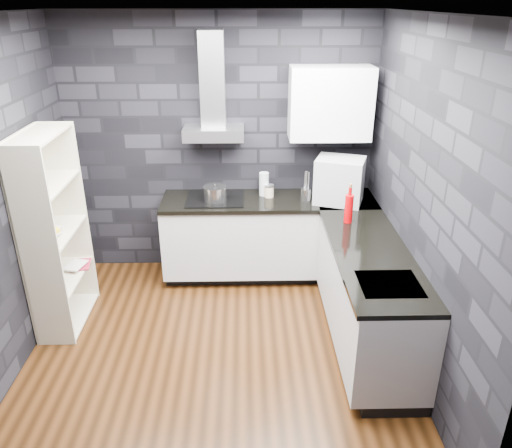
{
  "coord_description": "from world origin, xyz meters",
  "views": [
    {
      "loc": [
        0.26,
        -3.49,
        2.78
      ],
      "look_at": [
        0.35,
        0.45,
        1.0
      ],
      "focal_mm": 35.0,
      "sensor_mm": 36.0,
      "label": 1
    }
  ],
  "objects_px": {
    "appliance_garage": "(339,181)",
    "pot": "(215,194)",
    "storage_jar": "(269,192)",
    "bookshelf": "(55,233)",
    "glass_vase": "(264,184)",
    "fruit_bowl": "(52,232)",
    "red_bottle": "(349,209)",
    "utensil_crock": "(306,195)"
  },
  "relations": [
    {
      "from": "glass_vase",
      "to": "appliance_garage",
      "type": "bearing_deg",
      "value": -15.53
    },
    {
      "from": "fruit_bowl",
      "to": "pot",
      "type": "bearing_deg",
      "value": 29.77
    },
    {
      "from": "glass_vase",
      "to": "utensil_crock",
      "type": "relative_size",
      "value": 1.81
    },
    {
      "from": "storage_jar",
      "to": "utensil_crock",
      "type": "bearing_deg",
      "value": -19.86
    },
    {
      "from": "appliance_garage",
      "to": "storage_jar",
      "type": "bearing_deg",
      "value": -173.25
    },
    {
      "from": "red_bottle",
      "to": "fruit_bowl",
      "type": "height_order",
      "value": "red_bottle"
    },
    {
      "from": "utensil_crock",
      "to": "bookshelf",
      "type": "distance_m",
      "value": 2.4
    },
    {
      "from": "fruit_bowl",
      "to": "red_bottle",
      "type": "bearing_deg",
      "value": 5.27
    },
    {
      "from": "pot",
      "to": "storage_jar",
      "type": "bearing_deg",
      "value": 11.82
    },
    {
      "from": "glass_vase",
      "to": "pot",
      "type": "bearing_deg",
      "value": -161.28
    },
    {
      "from": "storage_jar",
      "to": "appliance_garage",
      "type": "bearing_deg",
      "value": -12.44
    },
    {
      "from": "pot",
      "to": "appliance_garage",
      "type": "xyz_separation_m",
      "value": [
        1.25,
        -0.04,
        0.15
      ]
    },
    {
      "from": "red_bottle",
      "to": "pot",
      "type": "bearing_deg",
      "value": 156.53
    },
    {
      "from": "bookshelf",
      "to": "appliance_garage",
      "type": "bearing_deg",
      "value": 4.59
    },
    {
      "from": "red_bottle",
      "to": "bookshelf",
      "type": "xyz_separation_m",
      "value": [
        -2.62,
        -0.18,
        -0.13
      ]
    },
    {
      "from": "pot",
      "to": "fruit_bowl",
      "type": "relative_size",
      "value": 1.18
    },
    {
      "from": "utensil_crock",
      "to": "bookshelf",
      "type": "bearing_deg",
      "value": -162.84
    },
    {
      "from": "appliance_garage",
      "to": "pot",
      "type": "bearing_deg",
      "value": -162.53
    },
    {
      "from": "pot",
      "to": "bookshelf",
      "type": "distance_m",
      "value": 1.55
    },
    {
      "from": "pot",
      "to": "bookshelf",
      "type": "relative_size",
      "value": 0.13
    },
    {
      "from": "pot",
      "to": "bookshelf",
      "type": "height_order",
      "value": "bookshelf"
    },
    {
      "from": "glass_vase",
      "to": "storage_jar",
      "type": "xyz_separation_m",
      "value": [
        0.05,
        -0.05,
        -0.06
      ]
    },
    {
      "from": "glass_vase",
      "to": "storage_jar",
      "type": "height_order",
      "value": "glass_vase"
    },
    {
      "from": "storage_jar",
      "to": "appliance_garage",
      "type": "xyz_separation_m",
      "value": [
        0.69,
        -0.15,
        0.17
      ]
    },
    {
      "from": "appliance_garage",
      "to": "fruit_bowl",
      "type": "height_order",
      "value": "appliance_garage"
    },
    {
      "from": "storage_jar",
      "to": "utensil_crock",
      "type": "height_order",
      "value": "utensil_crock"
    },
    {
      "from": "glass_vase",
      "to": "fruit_bowl",
      "type": "height_order",
      "value": "glass_vase"
    },
    {
      "from": "glass_vase",
      "to": "fruit_bowl",
      "type": "bearing_deg",
      "value": -153.0
    },
    {
      "from": "pot",
      "to": "red_bottle",
      "type": "height_order",
      "value": "red_bottle"
    },
    {
      "from": "glass_vase",
      "to": "utensil_crock",
      "type": "distance_m",
      "value": 0.46
    },
    {
      "from": "bookshelf",
      "to": "fruit_bowl",
      "type": "bearing_deg",
      "value": -100.11
    },
    {
      "from": "utensil_crock",
      "to": "fruit_bowl",
      "type": "bearing_deg",
      "value": -161.46
    },
    {
      "from": "pot",
      "to": "utensil_crock",
      "type": "height_order",
      "value": "pot"
    },
    {
      "from": "pot",
      "to": "storage_jar",
      "type": "xyz_separation_m",
      "value": [
        0.55,
        0.12,
        -0.02
      ]
    },
    {
      "from": "appliance_garage",
      "to": "bookshelf",
      "type": "xyz_separation_m",
      "value": [
        -2.62,
        -0.69,
        -0.22
      ]
    },
    {
      "from": "pot",
      "to": "bookshelf",
      "type": "xyz_separation_m",
      "value": [
        -1.37,
        -0.72,
        -0.08
      ]
    },
    {
      "from": "storage_jar",
      "to": "red_bottle",
      "type": "height_order",
      "value": "red_bottle"
    },
    {
      "from": "utensil_crock",
      "to": "red_bottle",
      "type": "xyz_separation_m",
      "value": [
        0.33,
        -0.53,
        0.06
      ]
    },
    {
      "from": "utensil_crock",
      "to": "red_bottle",
      "type": "relative_size",
      "value": 0.51
    },
    {
      "from": "storage_jar",
      "to": "red_bottle",
      "type": "relative_size",
      "value": 0.44
    },
    {
      "from": "pot",
      "to": "fruit_bowl",
      "type": "xyz_separation_m",
      "value": [
        -1.37,
        -0.79,
        -0.04
      ]
    },
    {
      "from": "glass_vase",
      "to": "red_bottle",
      "type": "height_order",
      "value": "red_bottle"
    }
  ]
}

